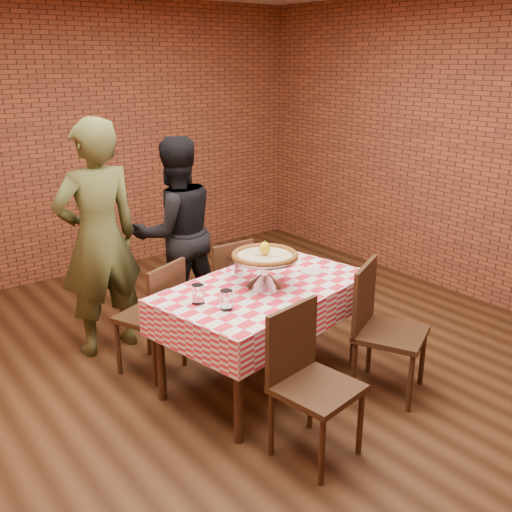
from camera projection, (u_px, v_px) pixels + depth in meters
name	position (u px, v px, depth m)	size (l,w,h in m)	color
ground	(248.00, 382.00, 4.28)	(6.00, 6.00, 0.00)	black
back_wall	(77.00, 141.00, 6.07)	(5.50, 5.50, 0.00)	brown
table	(264.00, 334.00, 4.20)	(1.49, 0.89, 0.75)	#412815
tablecloth	(264.00, 302.00, 4.11)	(1.52, 0.93, 0.26)	red
pizza_stand	(265.00, 271.00, 4.03)	(0.48, 0.48, 0.21)	silver
pizza	(265.00, 256.00, 4.00)	(0.46, 0.46, 0.03)	beige
lemon	(265.00, 249.00, 3.98)	(0.07, 0.07, 0.10)	yellow
water_glass_left	(226.00, 300.00, 3.66)	(0.08, 0.08, 0.13)	white
water_glass_right	(198.00, 294.00, 3.75)	(0.08, 0.08, 0.13)	white
side_plate	(312.00, 271.00, 4.32)	(0.17, 0.17, 0.01)	white
sweetener_packet_a	(325.00, 270.00, 4.36)	(0.05, 0.04, 0.01)	white
sweetener_packet_b	(332.00, 267.00, 4.42)	(0.05, 0.04, 0.01)	white
condiment_caddy	(235.00, 265.00, 4.26)	(0.10, 0.08, 0.15)	silver
chair_near_left	(317.00, 387.00, 3.36)	(0.44, 0.44, 0.92)	#412815
chair_near_right	(391.00, 332.00, 4.02)	(0.45, 0.45, 0.94)	#412815
chair_far_left	(150.00, 317.00, 4.31)	(0.41, 0.41, 0.89)	#412815
chair_far_right	(222.00, 287.00, 4.92)	(0.39, 0.39, 0.86)	#412815
diner_olive	(99.00, 239.00, 4.49)	(0.68, 0.45, 1.88)	#464C25
diner_black	(176.00, 232.00, 5.04)	(0.81, 0.63, 1.67)	black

